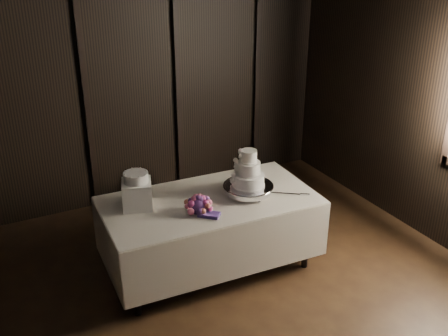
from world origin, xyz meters
TOP-DOWN VIEW (x-y plane):
  - room at (0.00, 0.00)m, footprint 6.08×7.08m
  - display_table at (0.65, 1.69)m, footprint 2.03×1.13m
  - cake_stand at (1.03, 1.62)m, footprint 0.51×0.51m
  - wedding_cake at (1.00, 1.60)m, footprint 0.35×0.30m
  - bouquet at (0.46, 1.53)m, footprint 0.49×0.49m
  - box_pedestal at (0.01, 1.86)m, footprint 0.33×0.33m
  - small_cake at (0.01, 1.86)m, footprint 0.29×0.29m
  - cake_knife at (1.34, 1.45)m, footprint 0.31×0.24m

SIDE VIEW (x-z plane):
  - display_table at x=0.65m, z-range 0.04..0.80m
  - cake_knife at x=1.34m, z-range 0.76..0.77m
  - cake_stand at x=1.03m, z-range 0.76..0.85m
  - bouquet at x=0.46m, z-range 0.73..0.92m
  - box_pedestal at x=0.01m, z-range 0.76..1.01m
  - wedding_cake at x=1.00m, z-range 0.81..1.17m
  - small_cake at x=0.01m, z-range 1.01..1.10m
  - room at x=0.00m, z-range -0.04..3.04m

